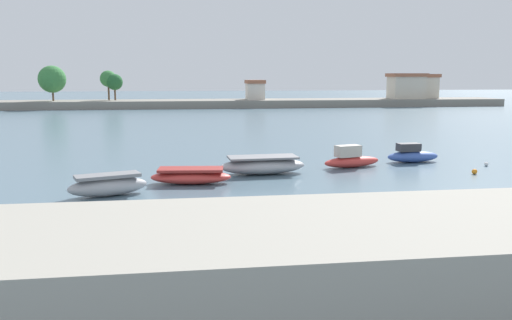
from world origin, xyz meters
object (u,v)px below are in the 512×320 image
Objects in this scene: moored_boat_4 at (412,155)px; mooring_buoy_3 at (206,170)px; mooring_buoy_2 at (275,158)px; mooring_buoy_0 at (474,172)px; mooring_buoy_1 at (486,164)px; moored_boat_3 at (351,159)px; moored_boat_2 at (263,165)px; moored_boat_0 at (108,185)px; moored_boat_1 at (191,176)px.

mooring_buoy_3 is (-15.01, -2.12, -0.34)m from moored_boat_4.
moored_boat_4 is 14.75× the size of mooring_buoy_2.
mooring_buoy_0 is 1.18× the size of mooring_buoy_1.
mooring_buoy_0 is (6.95, -3.65, -0.38)m from moored_boat_3.
moored_boat_4 reaches higher than mooring_buoy_3.
mooring_buoy_1 reaches higher than mooring_buoy_2.
moored_boat_3 reaches higher than moored_boat_4.
moored_boat_2 is 15.98× the size of mooring_buoy_3.
moored_boat_4 is at bearing 151.20° from mooring_buoy_1.
moored_boat_3 is 5.94m from mooring_buoy_2.
mooring_buoy_2 is (-9.71, 2.25, -0.38)m from moored_boat_4.
moored_boat_4 is (20.39, 8.01, -0.03)m from moored_boat_0.
mooring_buoy_1 is (20.39, 3.07, -0.29)m from moored_boat_1.
moored_boat_0 reaches higher than mooring_buoy_2.
moored_boat_1 is 13.79× the size of mooring_buoy_3.
moored_boat_0 is at bearing -171.65° from moored_boat_3.
moored_boat_4 reaches higher than moored_boat_1.
moored_boat_3 reaches higher than mooring_buoy_0.
moored_boat_2 is (4.60, 2.42, 0.12)m from moored_boat_1.
mooring_buoy_1 is at bearing -31.72° from moored_boat_4.
mooring_buoy_2 is (10.68, 10.26, -0.41)m from moored_boat_0.
mooring_buoy_1 is at bearing 47.59° from mooring_buoy_0.
moored_boat_2 is at bearing -14.50° from mooring_buoy_3.
mooring_buoy_2 is at bearing 56.74° from moored_boat_1.
moored_boat_2 reaches higher than mooring_buoy_2.
mooring_buoy_0 is at bearing -11.55° from moored_boat_0.
moored_boat_1 is at bearing 11.37° from moored_boat_0.
mooring_buoy_1 is (24.74, 5.62, -0.40)m from moored_boat_0.
mooring_buoy_1 is 1.09× the size of mooring_buoy_2.
moored_boat_1 is 3.51m from mooring_buoy_3.
mooring_buoy_0 is at bearing -11.92° from moored_boat_2.
mooring_buoy_3 is (-9.94, -0.67, -0.37)m from moored_boat_3.
moored_boat_3 is (15.32, 6.56, 0.00)m from moored_boat_0.
moored_boat_4 is at bearing 11.74° from moored_boat_2.
moored_boat_0 is 0.90× the size of moored_boat_1.
mooring_buoy_2 is at bearing 164.03° from moored_boat_4.
moored_boat_0 reaches higher than mooring_buoy_3.
moored_boat_3 is at bearing 26.25° from moored_boat_1.
moored_boat_4 is 13.58× the size of mooring_buoy_1.
moored_boat_1 is at bearing -155.37° from moored_boat_2.
mooring_buoy_0 is 13.71m from mooring_buoy_2.
moored_boat_0 is 22.46m from mooring_buoy_0.
moored_boat_1 is 20.62m from mooring_buoy_1.
moored_boat_2 is 3.70m from mooring_buoy_3.
moored_boat_4 is 4.98m from mooring_buoy_1.
moored_boat_3 is 7.86m from mooring_buoy_0.
moored_boat_2 is 1.42× the size of moored_boat_4.
moored_boat_0 reaches higher than mooring_buoy_1.
moored_boat_4 is 9.97m from mooring_buoy_2.
moored_boat_3 is 12.69× the size of mooring_buoy_3.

